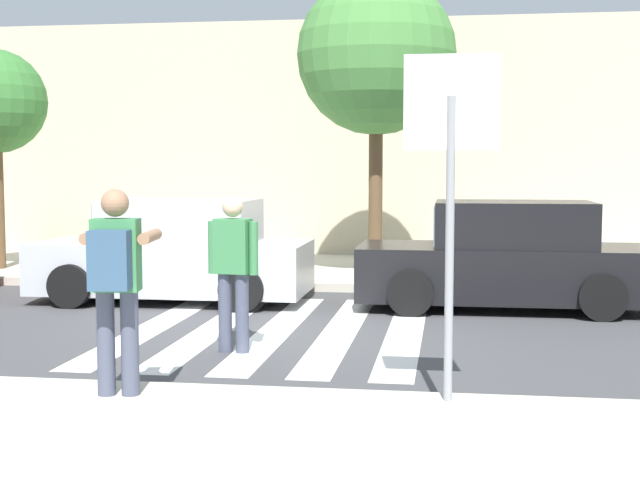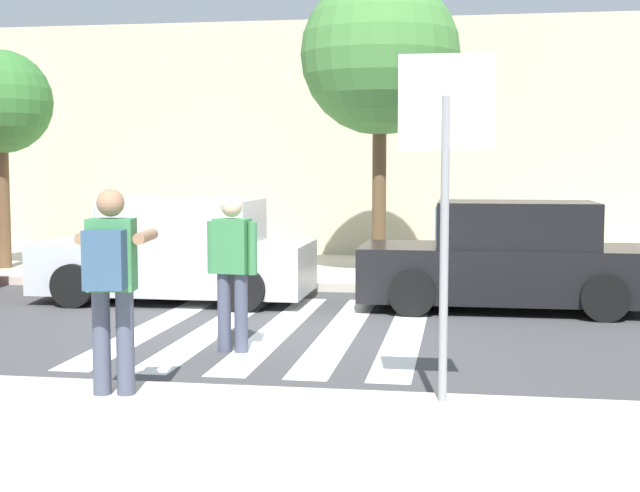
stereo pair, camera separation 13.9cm
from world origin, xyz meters
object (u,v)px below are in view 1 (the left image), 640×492
(pedestrian_crossing, at_px, (233,265))
(street_tree_center, at_px, (376,56))
(parked_car_black, at_px, (505,259))
(parked_car_silver, at_px, (175,254))
(photographer_with_backpack, at_px, (116,274))
(stop_sign, at_px, (451,150))

(pedestrian_crossing, bearing_deg, street_tree_center, 79.52)
(pedestrian_crossing, xyz_separation_m, parked_car_black, (3.14, 3.52, -0.25))
(parked_car_silver, distance_m, street_tree_center, 4.84)
(parked_car_black, height_order, street_tree_center, street_tree_center)
(pedestrian_crossing, bearing_deg, parked_car_black, 48.30)
(pedestrian_crossing, bearing_deg, photographer_with_backpack, -98.60)
(pedestrian_crossing, xyz_separation_m, street_tree_center, (1.07, 5.80, 2.93))
(pedestrian_crossing, height_order, parked_car_black, pedestrian_crossing)
(stop_sign, xyz_separation_m, pedestrian_crossing, (-2.35, 2.22, -1.21))
(parked_car_silver, bearing_deg, street_tree_center, 38.67)
(parked_car_silver, bearing_deg, pedestrian_crossing, -63.23)
(pedestrian_crossing, bearing_deg, stop_sign, -43.37)
(stop_sign, bearing_deg, street_tree_center, 99.05)
(parked_car_silver, relative_size, street_tree_center, 0.80)
(photographer_with_backpack, distance_m, pedestrian_crossing, 2.52)
(photographer_with_backpack, relative_size, parked_car_silver, 0.42)
(pedestrian_crossing, relative_size, street_tree_center, 0.34)
(parked_car_silver, height_order, street_tree_center, street_tree_center)
(pedestrian_crossing, xyz_separation_m, parked_car_silver, (-1.78, 3.52, -0.25))
(stop_sign, bearing_deg, photographer_with_backpack, -174.42)
(photographer_with_backpack, bearing_deg, parked_car_black, 59.68)
(photographer_with_backpack, xyz_separation_m, street_tree_center, (1.45, 8.28, 2.74))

